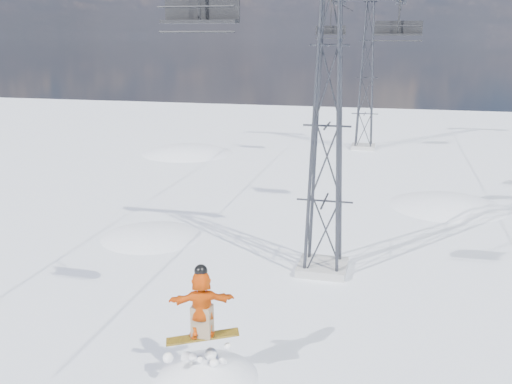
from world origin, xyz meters
TOP-DOWN VIEW (x-y plane):
  - snow_terrain at (-4.77, 21.24)m, footprint 39.00×37.00m
  - lift_tower_near at (0.80, 8.00)m, footprint 5.20×1.80m
  - lift_tower_far at (0.80, 33.00)m, footprint 5.20×1.80m
  - lift_chair_near at (-1.40, 1.07)m, footprint 1.81×0.52m
  - lift_chair_mid at (3.00, 14.40)m, footprint 2.04×0.59m
  - lift_chair_far at (-1.40, 27.24)m, footprint 1.99×0.57m

SIDE VIEW (x-z plane):
  - snow_terrain at x=-4.77m, z-range -20.59..1.41m
  - lift_tower_near at x=0.80m, z-range -0.24..11.18m
  - lift_tower_far at x=0.80m, z-range -0.24..11.18m
  - lift_chair_mid at x=3.00m, z-range 7.56..10.09m
  - lift_chair_far at x=-1.40m, z-range 7.64..10.11m
  - lift_chair_near at x=-1.40m, z-range 7.93..10.17m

